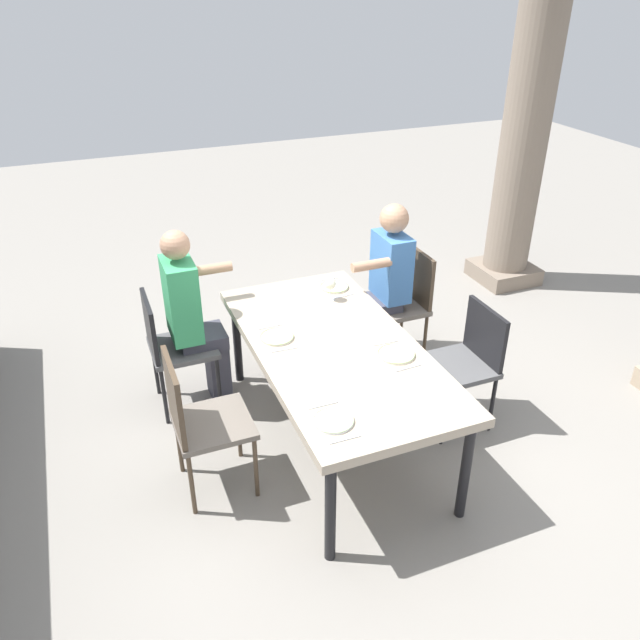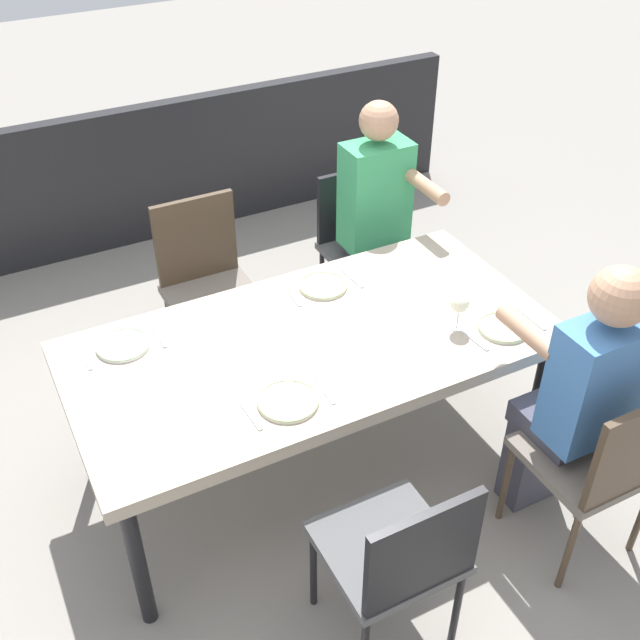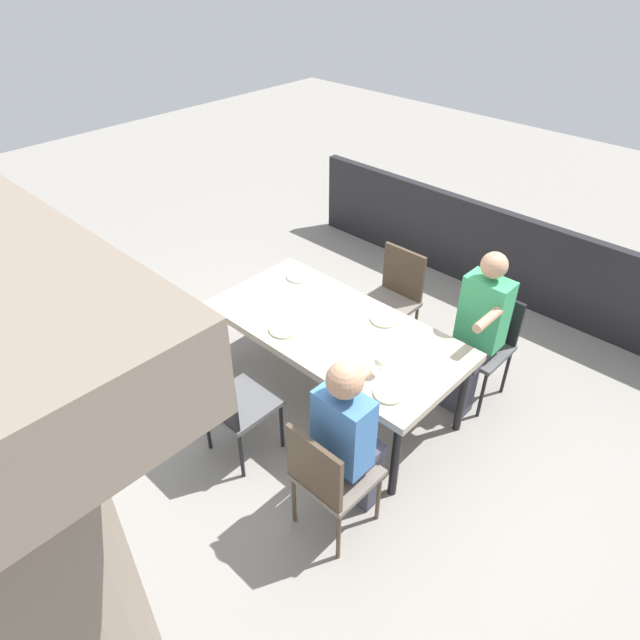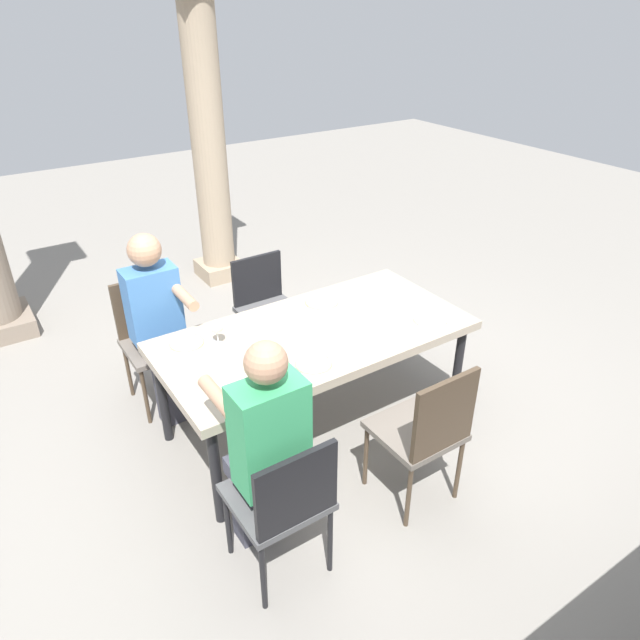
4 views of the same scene
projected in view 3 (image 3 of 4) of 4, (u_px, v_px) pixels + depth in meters
The scene contains 22 objects.
ground_plane at pixel (334, 398), 4.57m from camera, with size 16.00×16.00×0.00m, color gray.
dining_table at pixel (335, 333), 4.17m from camera, with size 1.97×0.98×0.74m.
chair_west_north at pixel (328, 474), 3.31m from camera, with size 0.44×0.44×0.90m.
chair_west_south at pixel (484, 339), 4.37m from camera, with size 0.44×0.44×0.88m.
chair_mid_north at pixel (233, 403), 3.82m from camera, with size 0.44×0.44×0.85m.
chair_mid_south at pixel (394, 294), 4.87m from camera, with size 0.44×0.44×0.93m.
diner_woman_green at pixel (349, 436), 3.31m from camera, with size 0.35×0.50×1.30m.
diner_man_white at pixel (478, 329), 4.16m from camera, with size 0.35×0.49×1.33m.
patio_railing at pixel (489, 250), 5.69m from camera, with size 4.37×0.10×0.90m, color black.
plate_0 at pixel (389, 393), 3.55m from camera, with size 0.21×0.21×0.02m.
wine_glass_0 at pixel (380, 361), 3.63m from camera, with size 0.08×0.08×0.17m.
fork_0 at pixel (408, 405), 3.47m from camera, with size 0.02×0.17×0.01m, color silver.
spoon_0 at pixel (371, 383), 3.64m from camera, with size 0.02×0.17×0.01m, color silver.
plate_1 at pixel (384, 319), 4.20m from camera, with size 0.21×0.21×0.02m.
fork_1 at pixel (400, 328), 4.12m from camera, with size 0.02×0.17×0.01m, color silver.
spoon_1 at pixel (369, 312), 4.29m from camera, with size 0.02×0.17×0.01m, color silver.
plate_2 at pixel (284, 329), 4.10m from camera, with size 0.23×0.23×0.02m.
fork_2 at pixel (298, 338), 4.02m from camera, with size 0.02×0.17×0.01m, color silver.
spoon_2 at pixel (270, 322), 4.19m from camera, with size 0.02×0.17×0.01m, color silver.
plate_3 at pixel (299, 276), 4.70m from camera, with size 0.22×0.22×0.02m.
fork_3 at pixel (312, 283), 4.62m from camera, with size 0.02×0.17×0.01m, color silver.
spoon_3 at pixel (287, 271), 4.79m from camera, with size 0.02×0.17×0.01m, color silver.
Camera 3 is at (-2.20, 2.49, 3.21)m, focal length 31.23 mm.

